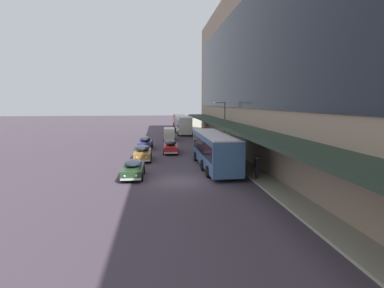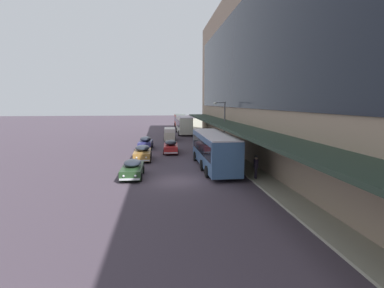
% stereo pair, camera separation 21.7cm
% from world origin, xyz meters
% --- Properties ---
extents(ground, '(240.00, 240.00, 0.00)m').
position_xyz_m(ground, '(0.00, 0.00, 0.00)').
color(ground, '#443945').
extents(sidewalk_kerb, '(10.00, 180.00, 0.15)m').
position_xyz_m(sidewalk_kerb, '(11.00, 0.00, 0.07)').
color(sidewalk_kerb, '#A39E89').
rests_on(sidewalk_kerb, ground).
extents(building_facade, '(9.20, 80.00, 20.64)m').
position_xyz_m(building_facade, '(10.95, 0.00, 10.29)').
color(building_facade, gray).
rests_on(building_facade, ground).
extents(transit_bus_kerbside_front, '(2.89, 11.16, 3.30)m').
position_xyz_m(transit_bus_kerbside_front, '(3.88, 4.37, 1.89)').
color(transit_bus_kerbside_front, '#3F628E').
rests_on(transit_bus_kerbside_front, ground).
extents(transit_bus_kerbside_rear, '(2.72, 10.18, 3.43)m').
position_xyz_m(transit_bus_kerbside_rear, '(3.68, 35.49, 1.96)').
color(transit_bus_kerbside_rear, beige).
rests_on(transit_bus_kerbside_rear, ground).
extents(transit_bus_kerbside_far, '(2.75, 9.83, 3.18)m').
position_xyz_m(transit_bus_kerbside_far, '(4.10, 50.20, 1.83)').
color(transit_bus_kerbside_far, '#B93325').
rests_on(transit_bus_kerbside_far, ground).
extents(sedan_oncoming_front, '(1.84, 4.40, 1.46)m').
position_xyz_m(sedan_oncoming_front, '(-3.46, 1.78, 0.72)').
color(sedan_oncoming_front, '#244122').
rests_on(sedan_oncoming_front, ground).
extents(sedan_lead_mid, '(1.87, 4.52, 1.59)m').
position_xyz_m(sedan_lead_mid, '(-3.01, 9.26, 0.78)').
color(sedan_lead_mid, '#A16F31').
rests_on(sedan_lead_mid, ground).
extents(sedan_far_back, '(2.01, 4.37, 1.63)m').
position_xyz_m(sedan_far_back, '(-3.02, 17.25, 0.79)').
color(sedan_far_back, navy).
rests_on(sedan_far_back, ground).
extents(sedan_trailing_near, '(1.92, 4.98, 1.61)m').
position_xyz_m(sedan_trailing_near, '(0.21, 13.62, 0.79)').
color(sedan_trailing_near, red).
rests_on(sedan_trailing_near, ground).
extents(vw_van, '(2.05, 4.62, 1.96)m').
position_xyz_m(vw_van, '(0.56, 26.47, 1.10)').
color(vw_van, beige).
rests_on(vw_van, ground).
extents(pedestrian_at_kerb, '(0.33, 0.62, 1.86)m').
position_xyz_m(pedestrian_at_kerb, '(6.41, -0.34, 1.18)').
color(pedestrian_at_kerb, black).
rests_on(pedestrian_at_kerb, sidewalk_kerb).
extents(street_lamp, '(1.50, 0.28, 6.11)m').
position_xyz_m(street_lamp, '(6.73, 13.54, 3.75)').
color(street_lamp, '#4C4C51').
rests_on(street_lamp, sidewalk_kerb).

